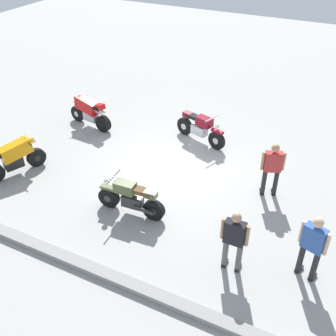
{
  "coord_description": "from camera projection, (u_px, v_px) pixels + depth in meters",
  "views": [
    {
      "loc": [
        -4.59,
        9.54,
        7.2
      ],
      "look_at": [
        -0.35,
        1.04,
        0.75
      ],
      "focal_mm": 43.44,
      "sensor_mm": 36.0,
      "label": 1
    }
  ],
  "objects": [
    {
      "name": "ground_plane",
      "position": [
        173.0,
        168.0,
        12.8
      ],
      "size": [
        40.0,
        40.0,
        0.0
      ],
      "primitive_type": "plane",
      "color": "#9E9E99"
    },
    {
      "name": "motorcycle_maroon_cruiser",
      "position": [
        200.0,
        128.0,
        13.93
      ],
      "size": [
        2.03,
        0.92,
        1.09
      ],
      "rotation": [
        0.0,
        0.0,
        2.83
      ],
      "color": "black",
      "rests_on": "ground"
    },
    {
      "name": "motorcycle_orange_sportbike",
      "position": [
        14.0,
        157.0,
        12.26
      ],
      "size": [
        0.99,
        1.88,
        1.14
      ],
      "rotation": [
        0.0,
        0.0,
        4.32
      ],
      "color": "black",
      "rests_on": "ground"
    },
    {
      "name": "motorcycle_red_sportbike",
      "position": [
        89.0,
        111.0,
        14.83
      ],
      "size": [
        1.95,
        0.74,
        1.14
      ],
      "rotation": [
        0.0,
        0.0,
        6.09
      ],
      "color": "black",
      "rests_on": "ground"
    },
    {
      "name": "curb_edge",
      "position": [
        86.0,
        266.0,
        9.35
      ],
      "size": [
        14.0,
        0.3,
        0.15
      ],
      "primitive_type": "cube",
      "color": "gray",
      "rests_on": "ground"
    },
    {
      "name": "motorcycle_olive_vintage",
      "position": [
        131.0,
        198.0,
        10.77
      ],
      "size": [
        1.96,
        0.7,
        1.07
      ],
      "rotation": [
        0.0,
        0.0,
        0.06
      ],
      "color": "black",
      "rests_on": "ground"
    },
    {
      "name": "person_in_blue_shirt",
      "position": [
        313.0,
        244.0,
        8.68
      ],
      "size": [
        0.65,
        0.43,
        1.71
      ],
      "rotation": [
        0.0,
        0.0,
        4.4
      ],
      "color": "#262628",
      "rests_on": "ground"
    },
    {
      "name": "person_in_black_shirt",
      "position": [
        234.0,
        238.0,
        8.88
      ],
      "size": [
        0.64,
        0.31,
        1.65
      ],
      "rotation": [
        0.0,
        0.0,
        4.73
      ],
      "color": "#59595B",
      "rests_on": "ground"
    },
    {
      "name": "person_in_red_shirt",
      "position": [
        272.0,
        167.0,
        11.17
      ],
      "size": [
        0.63,
        0.45,
        1.68
      ],
      "rotation": [
        0.0,
        0.0,
        5.11
      ],
      "color": "#262628",
      "rests_on": "ground"
    }
  ]
}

